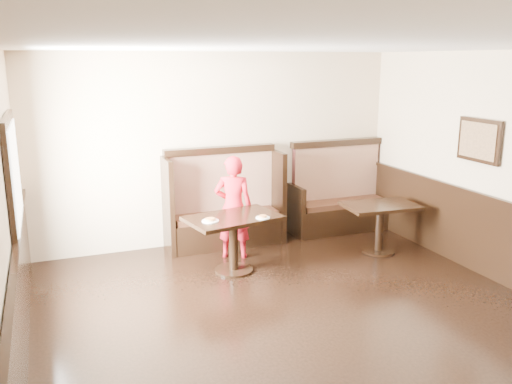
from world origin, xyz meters
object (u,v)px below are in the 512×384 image
table_main (233,229)px  table_neighbor (380,216)px  booth_neighbor (339,201)px  child (233,207)px  booth_main (224,210)px

table_main → table_neighbor: (2.18, -0.06, -0.04)m
booth_neighbor → table_main: bearing=-153.5°
table_main → child: size_ratio=0.89×
booth_main → table_neighbor: 2.27m
table_main → table_neighbor: size_ratio=1.21×
table_neighbor → child: bearing=168.8°
booth_main → child: 0.61m
booth_main → table_neighbor: size_ratio=1.65×
booth_main → table_main: bearing=-101.6°
booth_main → table_neighbor: booth_main is taller
table_main → child: bearing=59.6°
booth_main → table_neighbor: (1.96, -1.14, -0.00)m
booth_neighbor → table_neighbor: bearing=-89.7°
booth_main → table_main: (-0.22, -1.08, 0.04)m
booth_neighbor → child: bearing=-164.0°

